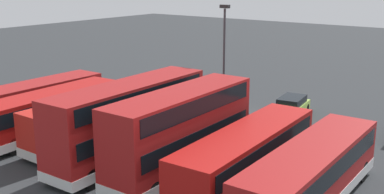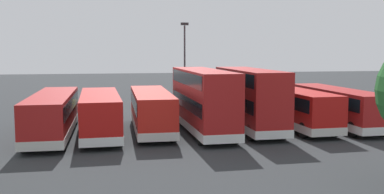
{
  "view_description": "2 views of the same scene",
  "coord_description": "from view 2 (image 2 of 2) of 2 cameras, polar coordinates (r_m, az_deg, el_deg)",
  "views": [
    {
      "loc": [
        -18.3,
        30.49,
        10.49
      ],
      "look_at": [
        1.59,
        3.8,
        1.88
      ],
      "focal_mm": 44.32,
      "sensor_mm": 36.0,
      "label": 1
    },
    {
      "loc": [
        6.52,
        42.39,
        5.99
      ],
      "look_at": [
        -0.56,
        3.63,
        1.72
      ],
      "focal_mm": 40.93,
      "sensor_mm": 36.0,
      "label": 2
    }
  ],
  "objects": [
    {
      "name": "ground_plane",
      "position": [
        43.3,
        -1.59,
        -1.76
      ],
      "size": [
        140.0,
        140.0,
        0.0
      ],
      "primitive_type": "plane",
      "color": "#2D3033"
    },
    {
      "name": "bus_single_deck_near_end",
      "position": [
        36.01,
        18.27,
        -1.09
      ],
      "size": [
        2.78,
        11.43,
        2.95
      ],
      "color": "#A51919",
      "rests_on": "ground"
    },
    {
      "name": "bus_single_deck_second",
      "position": [
        34.64,
        12.99,
        -1.21
      ],
      "size": [
        3.02,
        11.22,
        2.95
      ],
      "color": "#B71411",
      "rests_on": "ground"
    },
    {
      "name": "bus_double_decker_third",
      "position": [
        32.65,
        7.48,
        -0.09
      ],
      "size": [
        2.76,
        10.26,
        4.55
      ],
      "color": "#A51919",
      "rests_on": "ground"
    },
    {
      "name": "bus_double_decker_fourth",
      "position": [
        31.52,
        1.43,
        -0.26
      ],
      "size": [
        2.89,
        11.29,
        4.55
      ],
      "color": "#A51919",
      "rests_on": "ground"
    },
    {
      "name": "bus_single_deck_fifth",
      "position": [
        32.16,
        -5.32,
        -1.64
      ],
      "size": [
        2.67,
        10.81,
        2.95
      ],
      "color": "red",
      "rests_on": "ground"
    },
    {
      "name": "bus_single_deck_sixth",
      "position": [
        31.04,
        -11.9,
        -2.03
      ],
      "size": [
        2.99,
        10.58,
        2.95
      ],
      "color": "#B71411",
      "rests_on": "ground"
    },
    {
      "name": "bus_single_deck_seventh",
      "position": [
        31.6,
        -17.68,
        -2.04
      ],
      "size": [
        2.66,
        12.05,
        2.95
      ],
      "color": "#A51919",
      "rests_on": "ground"
    },
    {
      "name": "car_hatchback_silver",
      "position": [
        45.85,
        2.38,
        -0.44
      ],
      "size": [
        2.38,
        4.65,
        1.43
      ],
      "color": "#A5D14C",
      "rests_on": "ground"
    },
    {
      "name": "car_small_green",
      "position": [
        47.99,
        12.57,
        -0.29
      ],
      "size": [
        1.91,
        4.3,
        1.43
      ],
      "color": "silver",
      "rests_on": "ground"
    },
    {
      "name": "lamp_post_tall",
      "position": [
        40.7,
        -0.96,
        4.68
      ],
      "size": [
        0.7,
        0.3,
        8.47
      ],
      "color": "#38383D",
      "rests_on": "ground"
    },
    {
      "name": "waste_bin_yellow",
      "position": [
        45.71,
        -12.04,
        -0.88
      ],
      "size": [
        0.6,
        0.6,
        0.95
      ],
      "primitive_type": "cylinder",
      "color": "yellow",
      "rests_on": "ground"
    }
  ]
}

